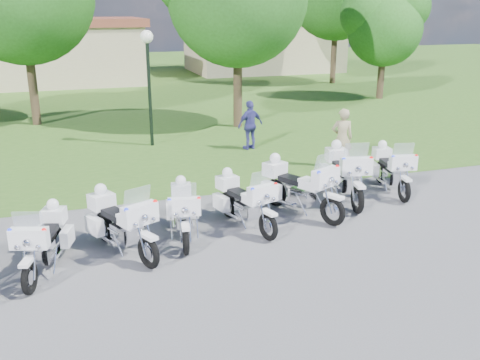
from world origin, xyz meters
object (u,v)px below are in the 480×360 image
object	(u,v)px
motorcycle_7	(391,168)
bystander_a	(342,138)
motorcycle_2	(121,222)
motorcycle_6	(344,173)
bystander_c	(250,125)
motorcycle_3	(183,210)
motorcycle_5	(298,186)
lamp_post	(148,59)
motorcycle_4	(244,200)
motorcycle_1	(44,240)

from	to	relation	value
motorcycle_7	bystander_a	distance (m)	2.44
motorcycle_2	motorcycle_6	size ratio (longest dim) A/B	0.87
motorcycle_7	bystander_c	size ratio (longest dim) A/B	1.30
motorcycle_3	motorcycle_5	distance (m)	2.95
motorcycle_3	lamp_post	bearing A→B (deg)	-85.27
bystander_a	motorcycle_3	bearing A→B (deg)	48.01
motorcycle_4	bystander_c	bearing A→B (deg)	-125.86
motorcycle_3	bystander_a	world-z (taller)	bystander_a
motorcycle_2	motorcycle_3	bearing A→B (deg)	170.23
motorcycle_3	bystander_a	bearing A→B (deg)	-138.25
motorcycle_1	motorcycle_6	xyz separation A→B (m)	(7.28, 1.74, 0.10)
bystander_a	motorcycle_1	bearing A→B (deg)	42.59
motorcycle_3	motorcycle_7	xyz separation A→B (m)	(5.99, 1.23, 0.03)
motorcycle_4	motorcycle_6	distance (m)	3.19
motorcycle_6	bystander_a	world-z (taller)	bystander_a
motorcycle_2	motorcycle_5	distance (m)	4.34
motorcycle_1	motorcycle_7	xyz separation A→B (m)	(8.79, 1.91, 0.03)
motorcycle_1	motorcycle_2	bearing A→B (deg)	-150.01
motorcycle_1	bystander_c	world-z (taller)	bystander_c
motorcycle_3	motorcycle_4	size ratio (longest dim) A/B	0.98
motorcycle_7	bystander_c	xyz separation A→B (m)	(-2.10, 5.41, 0.22)
motorcycle_5	motorcycle_7	world-z (taller)	motorcycle_5
motorcycle_2	motorcycle_4	distance (m)	2.82
motorcycle_4	motorcycle_6	xyz separation A→B (m)	(3.05, 0.93, 0.08)
motorcycle_2	bystander_a	distance (m)	8.21
motorcycle_3	motorcycle_5	world-z (taller)	motorcycle_5
motorcycle_1	bystander_a	world-z (taller)	bystander_a
lamp_post	motorcycle_5	bearing A→B (deg)	-74.24
motorcycle_1	motorcycle_4	size ratio (longest dim) A/B	0.96
motorcycle_2	motorcycle_7	distance (m)	7.51
motorcycle_1	motorcycle_3	size ratio (longest dim) A/B	0.98
motorcycle_1	motorcycle_2	xyz separation A→B (m)	(1.45, 0.33, 0.05)
motorcycle_3	bystander_c	size ratio (longest dim) A/B	1.25
motorcycle_4	motorcycle_5	xyz separation A→B (m)	(1.49, 0.33, 0.07)
motorcycle_1	motorcycle_7	distance (m)	8.99
motorcycle_3	bystander_c	xyz separation A→B (m)	(3.89, 6.64, 0.25)
motorcycle_6	motorcycle_1	bearing A→B (deg)	24.31
bystander_a	bystander_c	world-z (taller)	bystander_a
motorcycle_5	bystander_a	world-z (taller)	bystander_a
motorcycle_6	bystander_c	world-z (taller)	bystander_c
motorcycle_3	motorcycle_4	distance (m)	1.43
motorcycle_4	lamp_post	bearing A→B (deg)	-100.10
motorcycle_5	motorcycle_6	bearing A→B (deg)	175.88
motorcycle_2	lamp_post	distance (m)	9.17
motorcycle_6	lamp_post	world-z (taller)	lamp_post
bystander_a	bystander_c	distance (m)	3.56
motorcycle_2	bystander_a	xyz separation A→B (m)	(7.17, 4.00, 0.26)
motorcycle_4	motorcycle_7	size ratio (longest dim) A/B	0.98
motorcycle_3	motorcycle_4	bearing A→B (deg)	-164.98
motorcycle_7	lamp_post	distance (m)	9.11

